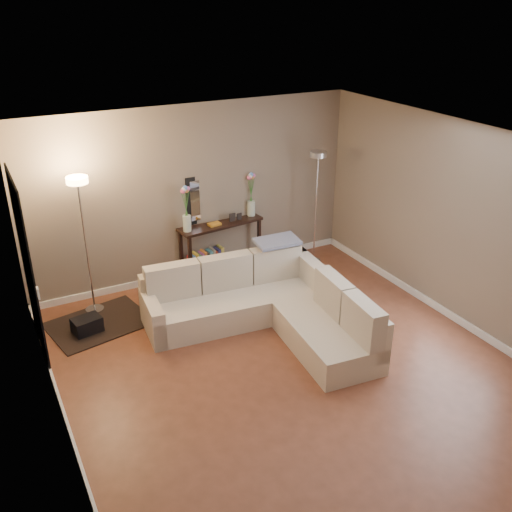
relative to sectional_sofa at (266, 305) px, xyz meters
name	(u,v)px	position (x,y,z in m)	size (l,w,h in m)	color
floor	(288,367)	(-0.20, -0.90, -0.31)	(5.00, 5.50, 0.01)	brown
ceiling	(294,147)	(-0.20, -0.90, 2.30)	(5.00, 5.50, 0.01)	white
wall_back	(194,193)	(-0.20, 1.86, 0.99)	(5.00, 0.02, 2.60)	gray
wall_front	(497,425)	(-0.20, -3.66, 0.99)	(5.00, 0.02, 2.60)	gray
wall_left	(48,325)	(-2.71, -0.90, 0.99)	(0.02, 5.50, 2.60)	gray
wall_right	(462,226)	(2.31, -0.90, 0.99)	(0.02, 5.50, 2.60)	gray
baseboard_back	(198,270)	(-0.20, 1.83, -0.26)	(5.00, 0.03, 0.10)	white
baseboard_left	(70,433)	(-2.69, -0.90, -0.26)	(0.03, 5.50, 0.10)	white
baseboard_right	(446,313)	(2.28, -0.90, -0.26)	(0.03, 5.50, 0.10)	white
doorway	(28,269)	(-2.68, 0.80, 0.79)	(0.02, 1.20, 2.20)	black
switch_plate	(38,293)	(-2.68, -0.05, 0.89)	(0.02, 0.08, 0.12)	white
sectional_sofa	(266,305)	(0.00, 0.00, 0.00)	(2.43, 2.48, 0.83)	beige
throw_blanket	(277,241)	(0.46, 0.54, 0.60)	(0.60, 0.34, 0.05)	slate
console_table	(216,246)	(0.07, 1.72, 0.15)	(1.36, 0.51, 0.82)	black
leaning_mirror	(214,196)	(0.13, 1.90, 0.88)	(0.94, 0.15, 0.73)	black
table_decor	(221,222)	(0.15, 1.69, 0.53)	(0.57, 0.14, 0.13)	#C18022
flower_vase_left	(186,212)	(-0.41, 1.67, 0.80)	(0.16, 0.14, 0.70)	silver
flower_vase_right	(251,198)	(0.71, 1.80, 0.80)	(0.16, 0.14, 0.70)	silver
floor_lamp_lit	(82,219)	(-1.90, 1.44, 1.04)	(0.32, 0.32, 1.91)	silver
floor_lamp_unlit	(317,186)	(1.61, 1.36, 0.98)	(0.29, 0.29, 1.82)	silver
charcoal_rug	(99,323)	(-1.93, 1.07, -0.30)	(1.24, 0.93, 0.02)	black
black_bag	(87,326)	(-2.11, 0.93, -0.21)	(0.35, 0.25, 0.23)	black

